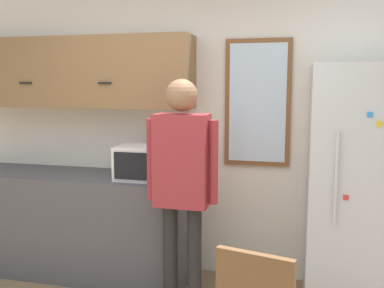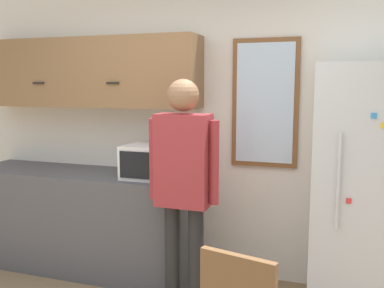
% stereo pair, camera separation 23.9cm
% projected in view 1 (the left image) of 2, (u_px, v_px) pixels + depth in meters
% --- Properties ---
extents(back_wall, '(6.00, 0.06, 2.70)m').
position_uv_depth(back_wall, '(197.00, 128.00, 3.91)').
color(back_wall, silver).
rests_on(back_wall, ground_plane).
extents(counter, '(2.21, 0.63, 0.94)m').
position_uv_depth(counter, '(73.00, 223.00, 3.97)').
color(counter, '#4C4C51').
rests_on(counter, ground_plane).
extents(upper_cabinets, '(2.21, 0.38, 0.63)m').
position_uv_depth(upper_cabinets, '(75.00, 73.00, 3.91)').
color(upper_cabinets, olive).
extents(microwave, '(0.46, 0.40, 0.29)m').
position_uv_depth(microwave, '(146.00, 162.00, 3.67)').
color(microwave, white).
rests_on(microwave, counter).
extents(person, '(0.55, 0.24, 1.78)m').
position_uv_depth(person, '(182.00, 172.00, 3.19)').
color(person, black).
rests_on(person, ground_plane).
extents(refrigerator, '(0.80, 0.71, 1.89)m').
position_uv_depth(refrigerator, '(362.00, 189.00, 3.27)').
color(refrigerator, silver).
rests_on(refrigerator, ground_plane).
extents(window, '(0.57, 0.05, 1.10)m').
position_uv_depth(window, '(258.00, 103.00, 3.71)').
color(window, brown).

